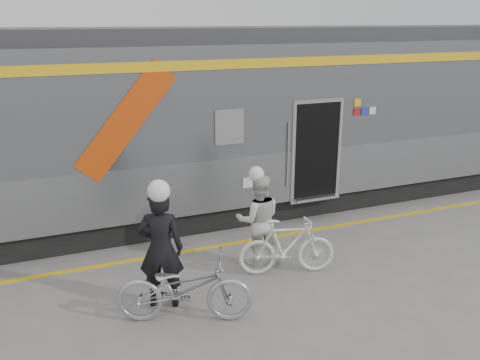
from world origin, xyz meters
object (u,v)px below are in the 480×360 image
bicycle_left (184,288)px  bicycle_right (287,246)px  woman (258,220)px  man (161,249)px

bicycle_left → bicycle_right: size_ratio=1.17×
woman → bicycle_right: 0.71m
man → bicycle_right: (2.25, 0.19, -0.44)m
bicycle_left → bicycle_right: 2.18m
man → woman: (1.95, 0.74, -0.11)m
man → woman: size_ratio=1.13×
bicycle_left → woman: woman is taller
woman → bicycle_left: bearing=51.5°
bicycle_left → woman: size_ratio=1.18×
bicycle_left → woman: 2.20m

